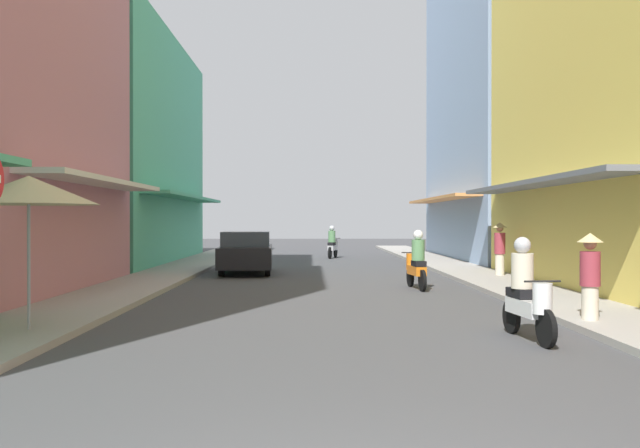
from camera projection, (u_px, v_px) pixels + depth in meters
name	position (u px, v px, depth m)	size (l,w,h in m)	color
ground_plane	(322.00, 281.00, 20.19)	(90.20, 90.20, 0.00)	#424244
sidewalk_left	(155.00, 279.00, 20.12)	(2.06, 49.00, 0.12)	#9E9991
sidewalk_right	(488.00, 278.00, 20.27)	(2.06, 49.00, 0.12)	#9E9991
building_left_far	(106.00, 151.00, 28.42)	(7.05, 13.86, 9.62)	#4CB28C
building_right_far	(516.00, 101.00, 30.56)	(7.05, 12.84, 14.67)	#8CA5CC
motorbike_silver	(333.00, 244.00, 32.12)	(0.67, 1.77, 1.58)	black
motorbike_black	(257.00, 247.00, 33.14)	(0.58, 1.80, 0.96)	black
motorbike_white	(527.00, 294.00, 10.20)	(0.55, 1.81, 1.58)	black
motorbike_orange	(416.00, 263.00, 17.70)	(0.55, 1.81, 1.58)	black
parked_car	(246.00, 252.00, 22.91)	(1.96, 4.18, 1.45)	black
pedestrian_crossing	(500.00, 247.00, 20.73)	(0.44, 0.44, 1.77)	beige
pedestrian_far	(590.00, 274.00, 11.45)	(0.44, 0.44, 1.62)	beige
vendor_umbrella	(29.00, 190.00, 10.44)	(2.14, 2.14, 2.54)	#99999E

